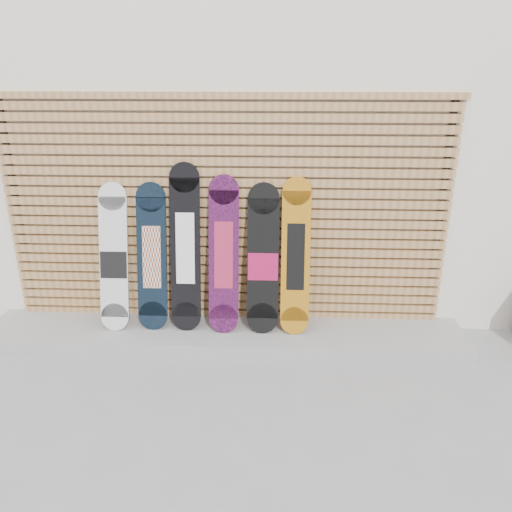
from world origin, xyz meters
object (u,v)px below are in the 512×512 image
at_px(snowboard_0, 114,259).
at_px(snowboard_3, 224,255).
at_px(snowboard_5, 296,257).
at_px(snowboard_2, 185,248).
at_px(snowboard_4, 263,260).
at_px(snowboard_1, 152,257).

distance_m(snowboard_0, snowboard_3, 1.05).
bearing_deg(snowboard_5, snowboard_2, 179.15).
height_order(snowboard_3, snowboard_4, snowboard_3).
relative_size(snowboard_2, snowboard_4, 1.13).
xyz_separation_m(snowboard_4, snowboard_5, (0.30, -0.00, 0.04)).
xyz_separation_m(snowboard_0, snowboard_5, (1.72, 0.00, 0.04)).
xyz_separation_m(snowboard_3, snowboard_5, (0.67, 0.00, -0.01)).
bearing_deg(snowboard_3, snowboard_2, 177.49).
bearing_deg(snowboard_0, snowboard_1, 3.10).
height_order(snowboard_0, snowboard_5, snowboard_5).
distance_m(snowboard_1, snowboard_3, 0.69).
bearing_deg(snowboard_1, snowboard_5, -0.69).
distance_m(snowboard_2, snowboard_5, 1.03).
distance_m(snowboard_1, snowboard_5, 1.36).
distance_m(snowboard_3, snowboard_4, 0.37).
bearing_deg(snowboard_2, snowboard_4, -1.13).
relative_size(snowboard_0, snowboard_4, 0.99).
xyz_separation_m(snowboard_1, snowboard_4, (1.05, -0.02, -0.01)).
xyz_separation_m(snowboard_0, snowboard_2, (0.69, 0.02, 0.11)).
relative_size(snowboard_0, snowboard_3, 0.94).
relative_size(snowboard_1, snowboard_4, 0.99).
xyz_separation_m(snowboard_3, snowboard_4, (0.37, 0.00, -0.04)).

